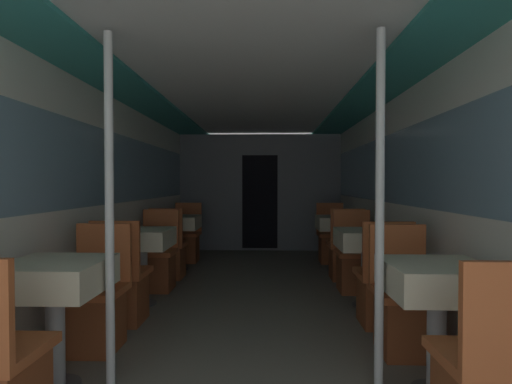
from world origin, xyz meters
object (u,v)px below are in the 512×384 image
at_px(chair_left_far_0, 95,310).
at_px(chair_right_near_2, 345,257).
at_px(chair_right_near_1, 382,292).
at_px(chair_right_far_1, 354,266).
at_px(dining_table_left_0, 55,283).
at_px(dining_table_right_0, 437,286).
at_px(chair_right_far_0, 404,313).
at_px(chair_left_near_1, 122,290).
at_px(dining_table_right_1, 367,243).
at_px(chair_left_near_2, 169,256).
at_px(support_pole_right_0, 380,212).
at_px(dining_table_right_2, 338,225).
at_px(chair_left_far_1, 157,265).
at_px(dining_table_left_1, 142,242).
at_px(dining_table_left_2, 178,225).
at_px(support_pole_left_0, 109,211).
at_px(chair_left_far_2, 186,243).
at_px(chair_right_far_2, 331,244).

relative_size(chair_left_far_0, chair_right_near_2, 1.00).
bearing_deg(chair_right_near_1, chair_right_far_1, 90.00).
bearing_deg(dining_table_left_0, dining_table_right_0, 0.00).
xyz_separation_m(chair_right_far_0, chair_right_near_1, (0.00, 0.55, 0.00)).
xyz_separation_m(chair_left_near_1, chair_right_near_2, (2.25, 1.64, 0.00)).
bearing_deg(dining_table_right_1, chair_left_near_2, 154.03).
height_order(support_pole_right_0, dining_table_right_2, support_pole_right_0).
xyz_separation_m(chair_left_near_2, support_pole_right_0, (1.91, -2.74, 0.77)).
relative_size(chair_left_near_1, chair_left_far_1, 1.00).
relative_size(dining_table_left_0, dining_table_left_1, 1.00).
bearing_deg(chair_right_far_0, chair_left_far_0, 0.00).
bearing_deg(support_pole_right_0, chair_left_far_0, 164.02).
distance_m(dining_table_right_0, dining_table_right_2, 3.28).
distance_m(chair_left_far_0, dining_table_left_2, 2.76).
bearing_deg(dining_table_right_1, dining_table_left_0, -143.83).
height_order(support_pole_left_0, chair_left_near_1, support_pole_left_0).
bearing_deg(chair_left_far_2, chair_right_far_1, 143.83).
distance_m(dining_table_left_1, chair_right_far_2, 3.16).
distance_m(chair_right_far_1, chair_right_far_2, 1.64).
relative_size(dining_table_left_0, dining_table_right_1, 1.00).
bearing_deg(chair_right_far_1, chair_left_near_2, -13.66).
height_order(dining_table_left_0, chair_left_far_0, chair_left_far_0).
distance_m(chair_left_far_1, chair_right_far_2, 2.78).
distance_m(dining_table_left_0, dining_table_right_2, 3.98).
bearing_deg(chair_right_far_2, chair_right_far_1, 90.00).
bearing_deg(chair_left_near_2, chair_right_near_2, 0.00).
relative_size(chair_right_far_1, dining_table_right_2, 1.20).
xyz_separation_m(chair_left_far_2, support_pole_right_0, (1.91, -3.83, 0.77)).
bearing_deg(support_pole_right_0, dining_table_left_2, 120.23).
height_order(support_pole_left_0, chair_right_near_2, support_pole_left_0).
bearing_deg(dining_table_right_1, dining_table_right_0, -90.00).
height_order(dining_table_left_2, chair_right_far_0, chair_right_far_0).
xyz_separation_m(chair_left_far_2, chair_right_near_1, (2.25, -2.74, 0.00)).
height_order(dining_table_left_0, chair_left_far_2, chair_left_far_2).
height_order(chair_left_far_1, chair_right_near_1, same).
relative_size(dining_table_left_2, dining_table_right_1, 1.00).
relative_size(dining_table_left_0, chair_left_far_1, 0.83).
relative_size(chair_left_near_1, chair_right_far_1, 1.00).
height_order(support_pole_right_0, chair_right_far_2, support_pole_right_0).
bearing_deg(dining_table_right_1, support_pole_left_0, -139.37).
distance_m(chair_left_far_0, dining_table_right_1, 2.52).
relative_size(dining_table_right_1, chair_right_near_1, 0.83).
xyz_separation_m(dining_table_right_2, chair_right_far_2, (0.00, 0.55, -0.34)).
height_order(dining_table_right_2, chair_right_near_2, chair_right_near_2).
bearing_deg(chair_left_near_2, dining_table_left_2, 90.00).
relative_size(chair_left_far_1, chair_right_far_1, 1.00).
bearing_deg(dining_table_left_1, dining_table_right_2, 36.17).
height_order(chair_left_far_2, chair_right_near_2, same).
bearing_deg(dining_table_right_0, chair_left_near_2, 129.38).
xyz_separation_m(dining_table_right_0, chair_right_near_1, (0.00, 1.09, -0.34)).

